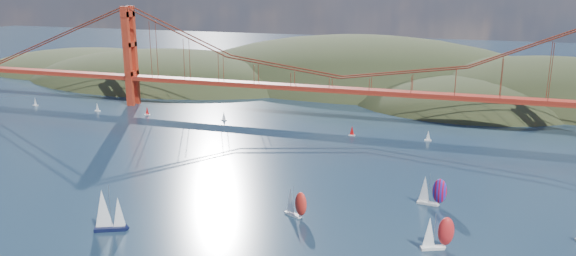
% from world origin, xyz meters
% --- Properties ---
extents(headlands, '(725.00, 225.00, 96.00)m').
position_xyz_m(headlands, '(44.95, 278.29, -12.46)').
color(headlands, black).
rests_on(headlands, ground).
extents(bridge, '(552.00, 12.00, 55.00)m').
position_xyz_m(bridge, '(-1.75, 180.00, 32.23)').
color(bridge, maroon).
rests_on(bridge, ground).
extents(sloop_navy, '(9.49, 7.35, 13.85)m').
position_xyz_m(sloop_navy, '(-34.29, 33.66, 6.11)').
color(sloop_navy, black).
rests_on(sloop_navy, ground).
extents(racer_0, '(8.49, 6.22, 9.55)m').
position_xyz_m(racer_0, '(13.51, 59.30, 4.51)').
color(racer_0, white).
rests_on(racer_0, ground).
extents(racer_1, '(9.13, 6.40, 10.23)m').
position_xyz_m(racer_1, '(55.46, 50.56, 4.83)').
color(racer_1, silver).
rests_on(racer_1, ground).
extents(racer_rwb, '(9.19, 4.22, 10.39)m').
position_xyz_m(racer_rwb, '(51.96, 81.03, 4.91)').
color(racer_rwb, silver).
rests_on(racer_rwb, ground).
extents(distant_boat_0, '(3.00, 2.00, 4.70)m').
position_xyz_m(distant_boat_0, '(-170.89, 159.82, 2.41)').
color(distant_boat_0, silver).
rests_on(distant_boat_0, ground).
extents(distant_boat_1, '(3.00, 2.00, 4.70)m').
position_xyz_m(distant_boat_1, '(-129.04, 158.81, 2.41)').
color(distant_boat_1, silver).
rests_on(distant_boat_1, ground).
extents(distant_boat_2, '(3.00, 2.00, 4.70)m').
position_xyz_m(distant_boat_2, '(-98.56, 159.25, 2.41)').
color(distant_boat_2, silver).
rests_on(distant_boat_2, ground).
extents(distant_boat_3, '(3.00, 2.00, 4.70)m').
position_xyz_m(distant_boat_3, '(-55.73, 161.46, 2.41)').
color(distant_boat_3, silver).
rests_on(distant_boat_3, ground).
extents(distant_boat_8, '(3.00, 2.00, 4.70)m').
position_xyz_m(distant_boat_8, '(45.63, 155.19, 2.41)').
color(distant_boat_8, silver).
rests_on(distant_boat_8, ground).
extents(distant_boat_9, '(3.00, 2.00, 4.70)m').
position_xyz_m(distant_boat_9, '(11.83, 153.04, 2.41)').
color(distant_boat_9, silver).
rests_on(distant_boat_9, ground).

